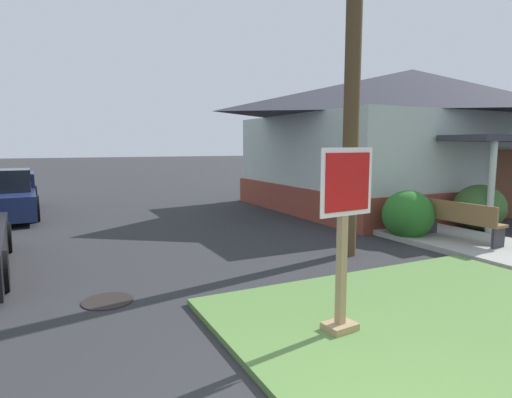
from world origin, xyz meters
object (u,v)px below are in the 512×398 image
at_px(manhole_cover, 108,301).
at_px(pickup_truck_navy, 0,197).
at_px(stop_sign, 343,244).
at_px(street_bench, 461,219).
at_px(utility_pole, 354,9).

bearing_deg(manhole_cover, pickup_truck_navy, 102.75).
height_order(stop_sign, street_bench, stop_sign).
bearing_deg(street_bench, pickup_truck_navy, 136.58).
relative_size(manhole_cover, street_bench, 0.39).
bearing_deg(pickup_truck_navy, utility_pole, -51.63).
xyz_separation_m(stop_sign, utility_pole, (2.38, 2.89, 3.62)).
relative_size(manhole_cover, utility_pole, 0.08).
height_order(manhole_cover, street_bench, street_bench).
bearing_deg(stop_sign, street_bench, 25.71).
bearing_deg(utility_pole, pickup_truck_navy, 128.37).
relative_size(street_bench, utility_pole, 0.20).
distance_m(pickup_truck_navy, street_bench, 12.93).
xyz_separation_m(manhole_cover, pickup_truck_navy, (-2.04, 9.00, 0.61)).
bearing_deg(stop_sign, utility_pole, 50.52).
bearing_deg(stop_sign, pickup_truck_navy, 110.78).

